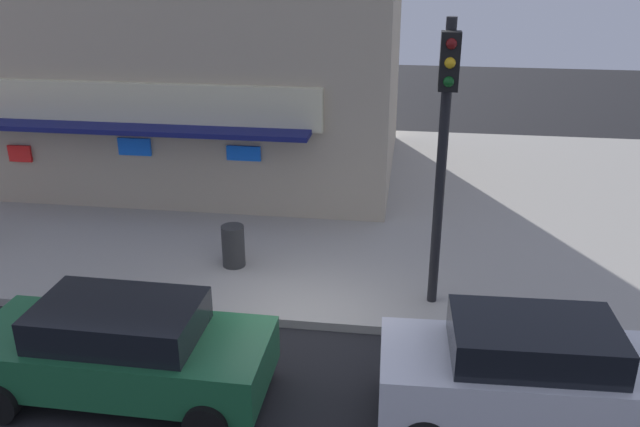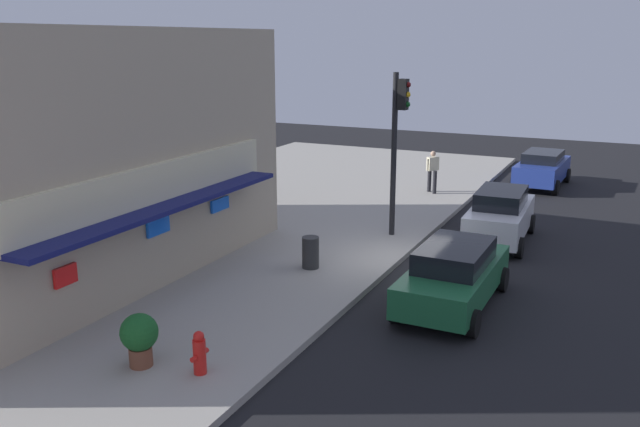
# 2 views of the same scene
# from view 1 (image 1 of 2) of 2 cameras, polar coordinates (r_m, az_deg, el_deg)

# --- Properties ---
(ground_plane) EXTENTS (56.88, 56.88, 0.00)m
(ground_plane) POSITION_cam_1_polar(r_m,az_deg,el_deg) (12.26, -1.71, -9.87)
(ground_plane) COLOR black
(sidewalk) EXTENTS (37.92, 13.40, 0.17)m
(sidewalk) POSITION_cam_1_polar(r_m,az_deg,el_deg) (18.20, 1.81, 1.54)
(sidewalk) COLOR #A39E93
(sidewalk) RESTS_ON ground_plane
(corner_building) EXTENTS (12.61, 8.59, 6.52)m
(corner_building) POSITION_cam_1_polar(r_m,az_deg,el_deg) (20.28, -12.07, 13.02)
(corner_building) COLOR tan
(corner_building) RESTS_ON sidewalk
(traffic_light) EXTENTS (0.32, 0.58, 5.23)m
(traffic_light) POSITION_cam_1_polar(r_m,az_deg,el_deg) (11.63, 10.59, 6.92)
(traffic_light) COLOR black
(traffic_light) RESTS_ON sidewalk
(trash_can) EXTENTS (0.48, 0.48, 0.90)m
(trash_can) POSITION_cam_1_polar(r_m,az_deg,el_deg) (14.06, -7.44, -2.77)
(trash_can) COLOR #2D2D2D
(trash_can) RESTS_ON sidewalk
(parked_car_white) EXTENTS (4.22, 2.02, 1.73)m
(parked_car_white) POSITION_cam_1_polar(r_m,az_deg,el_deg) (10.03, 17.48, -13.11)
(parked_car_white) COLOR silver
(parked_car_white) RESTS_ON ground_plane
(parked_car_green) EXTENTS (4.50, 2.05, 1.58)m
(parked_car_green) POSITION_cam_1_polar(r_m,az_deg,el_deg) (10.69, -16.59, -11.02)
(parked_car_green) COLOR #1E6038
(parked_car_green) RESTS_ON ground_plane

